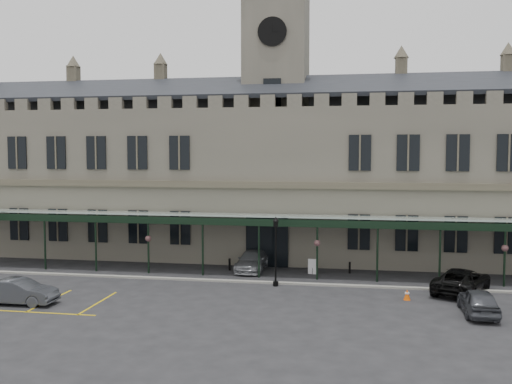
% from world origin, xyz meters
% --- Properties ---
extents(ground, '(140.00, 140.00, 0.00)m').
position_xyz_m(ground, '(0.00, 0.00, 0.00)').
color(ground, '#232325').
extents(station_building, '(60.00, 10.36, 17.30)m').
position_xyz_m(station_building, '(0.00, 15.91, 6.47)').
color(station_building, '#5C584D').
rests_on(station_building, ground).
extents(clock_tower, '(5.60, 5.60, 24.80)m').
position_xyz_m(clock_tower, '(0.00, 16.00, 13.11)').
color(clock_tower, '#5C584D').
rests_on(clock_tower, ground).
extents(canopy, '(50.00, 4.10, 4.30)m').
position_xyz_m(canopy, '(0.00, 7.46, 2.40)').
color(canopy, '#8C9E93').
rests_on(canopy, ground).
extents(kerb, '(60.00, 0.40, 0.12)m').
position_xyz_m(kerb, '(0.00, 5.50, 0.06)').
color(kerb, gray).
rests_on(kerb, ground).
extents(tree_behind_left, '(6.00, 6.00, 16.00)m').
position_xyz_m(tree_behind_left, '(-22.00, 25.00, 12.81)').
color(tree_behind_left, '#332314').
rests_on(tree_behind_left, ground).
extents(tree_behind_mid, '(6.00, 6.00, 16.00)m').
position_xyz_m(tree_behind_mid, '(8.00, 25.00, 12.81)').
color(tree_behind_mid, '#332314').
rests_on(tree_behind_mid, ground).
extents(lamp_post_mid, '(0.43, 0.43, 4.52)m').
position_xyz_m(lamp_post_mid, '(1.49, 4.86, 2.68)').
color(lamp_post_mid, black).
rests_on(lamp_post_mid, ground).
extents(traffic_cone, '(0.40, 0.40, 0.64)m').
position_xyz_m(traffic_cone, '(9.55, 2.70, 0.31)').
color(traffic_cone, '#E85407').
rests_on(traffic_cone, ground).
extents(sign_board, '(0.63, 0.13, 1.08)m').
position_xyz_m(sign_board, '(3.57, 8.87, 0.53)').
color(sign_board, black).
rests_on(sign_board, ground).
extents(bollard_left, '(0.15, 0.15, 0.87)m').
position_xyz_m(bollard_left, '(-2.50, 9.13, 0.43)').
color(bollard_left, black).
rests_on(bollard_left, ground).
extents(bollard_right, '(0.15, 0.15, 0.82)m').
position_xyz_m(bollard_right, '(6.18, 9.57, 0.41)').
color(bollard_right, black).
rests_on(bollard_right, ground).
extents(car_left_b, '(4.41, 1.60, 1.44)m').
position_xyz_m(car_left_b, '(-12.36, -1.97, 0.72)').
color(car_left_b, '#3B3E43').
rests_on(car_left_b, ground).
extents(car_taxi, '(2.05, 4.88, 1.41)m').
position_xyz_m(car_taxi, '(-0.87, 9.45, 0.70)').
color(car_taxi, gray).
rests_on(car_taxi, ground).
extents(car_van, '(4.58, 6.01, 1.52)m').
position_xyz_m(car_van, '(13.00, 5.01, 0.76)').
color(car_van, black).
rests_on(car_van, ground).
extents(car_right_a, '(1.71, 4.20, 1.43)m').
position_xyz_m(car_right_a, '(13.00, 0.23, 0.71)').
color(car_right_a, '#3B3E43').
rests_on(car_right_a, ground).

